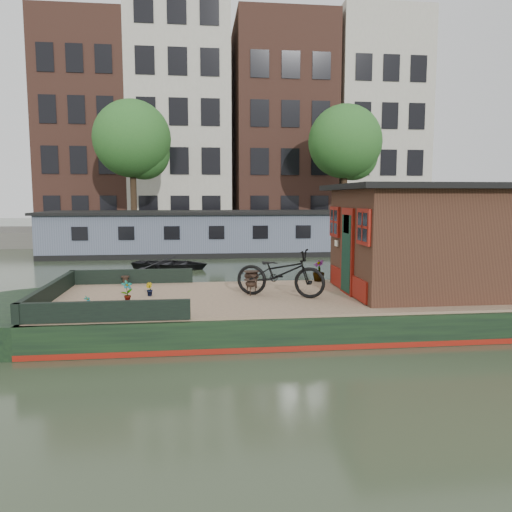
{
  "coord_description": "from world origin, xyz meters",
  "views": [
    {
      "loc": [
        -2.86,
        -10.61,
        2.78
      ],
      "look_at": [
        -1.55,
        0.5,
        1.46
      ],
      "focal_mm": 35.0,
      "sensor_mm": 36.0,
      "label": 1
    }
  ],
  "objects": [
    {
      "name": "bollard_port",
      "position": [
        -4.63,
        1.7,
        0.76
      ],
      "size": [
        0.2,
        0.2,
        0.22
      ],
      "primitive_type": "cylinder",
      "color": "black",
      "rests_on": "houseboat_deck"
    },
    {
      "name": "houseboat_deck",
      "position": [
        0.0,
        0.0,
        0.62
      ],
      "size": [
        11.8,
        3.8,
        0.05
      ],
      "primitive_type": "cube",
      "color": "#A07E63",
      "rests_on": "houseboat_hull"
    },
    {
      "name": "dinghy",
      "position": [
        -3.93,
        9.05,
        0.31
      ],
      "size": [
        3.53,
        2.99,
        0.62
      ],
      "primitive_type": "imported",
      "rotation": [
        0.0,
        0.0,
        1.24
      ],
      "color": "black",
      "rests_on": "ground"
    },
    {
      "name": "bow_bulwark",
      "position": [
        -5.07,
        0.0,
        0.82
      ],
      "size": [
        3.0,
        4.0,
        0.35
      ],
      "color": "black",
      "rests_on": "houseboat_deck"
    },
    {
      "name": "brazier_rear",
      "position": [
        -1.61,
        0.89,
        0.86
      ],
      "size": [
        0.5,
        0.5,
        0.41
      ],
      "primitive_type": null,
      "rotation": [
        0.0,
        0.0,
        -0.38
      ],
      "color": "black",
      "rests_on": "houseboat_deck"
    },
    {
      "name": "bollard_stbd",
      "position": [
        -4.06,
        -1.39,
        0.74
      ],
      "size": [
        0.16,
        0.16,
        0.18
      ],
      "primitive_type": "cylinder",
      "color": "black",
      "rests_on": "houseboat_deck"
    },
    {
      "name": "brazier_front",
      "position": [
        -1.71,
        0.08,
        0.82
      ],
      "size": [
        0.43,
        0.43,
        0.35
      ],
      "primitive_type": null,
      "rotation": [
        0.0,
        0.0,
        -0.43
      ],
      "color": "black",
      "rests_on": "houseboat_deck"
    },
    {
      "name": "tree_left",
      "position": [
        -6.36,
        19.07,
        5.89
      ],
      "size": [
        4.4,
        4.4,
        7.4
      ],
      "color": "#332316",
      "rests_on": "quay"
    },
    {
      "name": "potted_plant_a",
      "position": [
        -4.31,
        -0.3,
        0.87
      ],
      "size": [
        0.28,
        0.25,
        0.44
      ],
      "primitive_type": "imported",
      "rotation": [
        0.0,
        0.0,
        0.54
      ],
      "color": "brown",
      "rests_on": "houseboat_deck"
    },
    {
      "name": "cabin",
      "position": [
        2.19,
        0.0,
        1.88
      ],
      "size": [
        4.0,
        3.5,
        2.42
      ],
      "color": "black",
      "rests_on": "houseboat_deck"
    },
    {
      "name": "tree_right",
      "position": [
        6.14,
        19.07,
        5.89
      ],
      "size": [
        4.4,
        4.4,
        7.4
      ],
      "color": "#332316",
      "rests_on": "quay"
    },
    {
      "name": "far_houseboat",
      "position": [
        0.0,
        14.0,
        0.97
      ],
      "size": [
        20.4,
        4.4,
        2.11
      ],
      "color": "#525A6D",
      "rests_on": "ground"
    },
    {
      "name": "potted_plant_d",
      "position": [
        0.2,
        1.7,
        0.92
      ],
      "size": [
        0.41,
        0.41,
        0.54
      ],
      "primitive_type": "imported",
      "rotation": [
        0.0,
        0.0,
        5.2
      ],
      "color": "brown",
      "rests_on": "houseboat_deck"
    },
    {
      "name": "houseboat_hull",
      "position": [
        -1.33,
        0.0,
        0.27
      ],
      "size": [
        14.01,
        4.02,
        0.6
      ],
      "color": "black",
      "rests_on": "ground"
    },
    {
      "name": "bicycle",
      "position": [
        -1.1,
        -0.12,
        1.16
      ],
      "size": [
        2.06,
        1.41,
        1.03
      ],
      "primitive_type": "imported",
      "rotation": [
        0.0,
        0.0,
        1.16
      ],
      "color": "black",
      "rests_on": "houseboat_deck"
    },
    {
      "name": "ground",
      "position": [
        0.0,
        0.0,
        0.0
      ],
      "size": [
        120.0,
        120.0,
        0.0
      ],
      "primitive_type": "plane",
      "color": "#25301E",
      "rests_on": "ground"
    },
    {
      "name": "potted_plant_b",
      "position": [
        -3.92,
        0.26,
        0.8
      ],
      "size": [
        0.2,
        0.2,
        0.29
      ],
      "primitive_type": "imported",
      "rotation": [
        0.0,
        0.0,
        2.36
      ],
      "color": "maroon",
      "rests_on": "houseboat_deck"
    },
    {
      "name": "quay",
      "position": [
        0.0,
        20.5,
        0.45
      ],
      "size": [
        60.0,
        6.0,
        0.9
      ],
      "primitive_type": "cube",
      "color": "#47443F",
      "rests_on": "ground"
    },
    {
      "name": "townhouse_row",
      "position": [
        0.15,
        27.5,
        7.9
      ],
      "size": [
        27.25,
        8.0,
        16.5
      ],
      "color": "brown",
      "rests_on": "ground"
    },
    {
      "name": "potted_plant_e",
      "position": [
        -4.93,
        -1.12,
        0.8
      ],
      "size": [
        0.17,
        0.19,
        0.3
      ],
      "primitive_type": "imported",
      "rotation": [
        0.0,
        0.0,
        1.07
      ],
      "color": "maroon",
      "rests_on": "houseboat_deck"
    }
  ]
}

